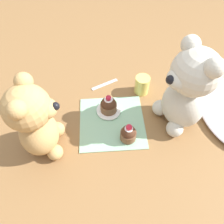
% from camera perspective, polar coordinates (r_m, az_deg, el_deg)
% --- Properties ---
extents(ground_plane, '(4.00, 4.00, 0.00)m').
position_cam_1_polar(ground_plane, '(0.71, 0.00, -2.74)').
color(ground_plane, olive).
extents(knitted_placemat, '(0.21, 0.21, 0.01)m').
position_cam_1_polar(knitted_placemat, '(0.70, 0.00, -2.60)').
color(knitted_placemat, '#8EBC99').
rests_on(knitted_placemat, ground_plane).
extents(teddy_bear_cream, '(0.16, 0.16, 0.28)m').
position_cam_1_polar(teddy_bear_cream, '(0.64, 19.02, 5.49)').
color(teddy_bear_cream, beige).
rests_on(teddy_bear_cream, ground_plane).
extents(teddy_bear_tan, '(0.13, 0.13, 0.25)m').
position_cam_1_polar(teddy_bear_tan, '(0.59, -19.45, -2.32)').
color(teddy_bear_tan, tan).
rests_on(teddy_bear_tan, ground_plane).
extents(cupcake_near_cream_bear, '(0.05, 0.05, 0.07)m').
position_cam_1_polar(cupcake_near_cream_bear, '(0.65, 4.29, -5.60)').
color(cupcake_near_cream_bear, brown).
rests_on(cupcake_near_cream_bear, knitted_placemat).
extents(saucer_plate, '(0.08, 0.08, 0.01)m').
position_cam_1_polar(saucer_plate, '(0.72, -0.88, 0.49)').
color(saucer_plate, white).
rests_on(saucer_plate, knitted_placemat).
extents(cupcake_near_tan_bear, '(0.05, 0.05, 0.07)m').
position_cam_1_polar(cupcake_near_tan_bear, '(0.70, -0.91, 1.82)').
color(cupcake_near_tan_bear, brown).
rests_on(cupcake_near_tan_bear, saucer_plate).
extents(juice_glass, '(0.05, 0.05, 0.07)m').
position_cam_1_polar(juice_glass, '(0.77, 7.84, 7.02)').
color(juice_glass, '#EADB66').
rests_on(juice_glass, ground_plane).
extents(teaspoon, '(0.06, 0.10, 0.01)m').
position_cam_1_polar(teaspoon, '(0.81, -1.93, 7.26)').
color(teaspoon, silver).
rests_on(teaspoon, ground_plane).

